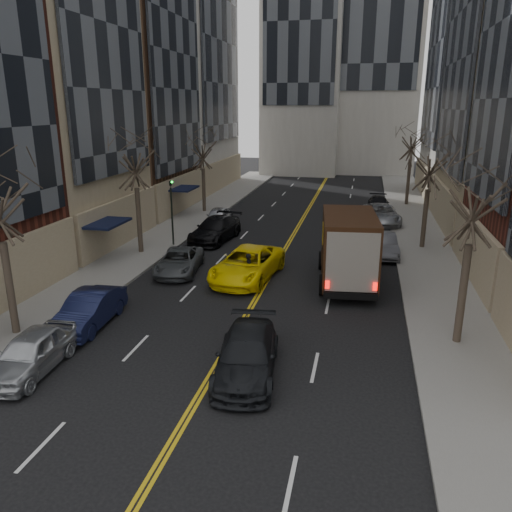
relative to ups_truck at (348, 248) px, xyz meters
The scene contains 21 objects.
sidewalk_left 16.51m from the ups_truck, 143.57° to the left, with size 4.00×66.00×0.15m, color slate.
sidewalk_right 11.02m from the ups_truck, 63.77° to the left, with size 4.00×66.00×0.15m, color slate.
streetwall_left 28.15m from the ups_truck, 146.37° to the left, with size 14.00×49.50×36.00m.
tree_lf_mid 14.08m from the ups_truck, 168.09° to the left, with size 3.20×3.20×8.91m.
tree_lf_far 20.82m from the ups_truck, 129.55° to the left, with size 3.20×3.20×8.12m.
tree_rt_near 8.99m from the ups_truck, 53.68° to the right, with size 3.20×3.20×8.71m.
tree_rt_mid 9.95m from the ups_truck, 59.28° to the left, with size 3.20×3.20×8.32m.
tree_rt_far 23.70m from the ups_truck, 78.56° to the left, with size 3.20×3.20×9.11m.
traffic_signal 12.56m from the ups_truck, 157.77° to the left, with size 0.29×0.26×4.70m.
ups_truck is the anchor object (origin of this frame).
observer_sedan 10.73m from the ups_truck, 106.33° to the right, with size 2.63×5.24×1.46m.
taxi 5.42m from the ups_truck, behind, with size 2.78×6.02×1.67m, color yellow.
pedestrian 5.26m from the ups_truck, 167.51° to the right, with size 0.60×0.39×1.64m, color black.
parked_lf_a 15.75m from the ups_truck, 131.96° to the right, with size 1.73×4.31×1.47m, color #B6BABF.
parked_lf_b 13.13m from the ups_truck, 143.44° to the right, with size 1.56×4.46×1.47m, color black.
parked_lf_c 9.39m from the ups_truck, behind, with size 2.17×4.70×1.31m, color #464A4D.
parked_lf_d 11.62m from the ups_truck, 143.56° to the left, with size 2.25×5.54×1.61m, color black.
parked_lf_e 15.61m from the ups_truck, 132.43° to the left, with size 1.58×3.92×1.34m, color #B8BBC0.
parked_rt_a 6.12m from the ups_truck, 70.36° to the left, with size 1.51×4.33×1.43m, color #53545B.
parked_rt_b 14.70m from the ups_truck, 81.76° to the left, with size 2.57×5.58×1.55m, color #A3A6AA.
parked_rt_c 19.69m from the ups_truck, 84.24° to the left, with size 1.81×4.45×1.29m, color black.
Camera 1 is at (4.85, -8.20, 9.13)m, focal length 35.00 mm.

